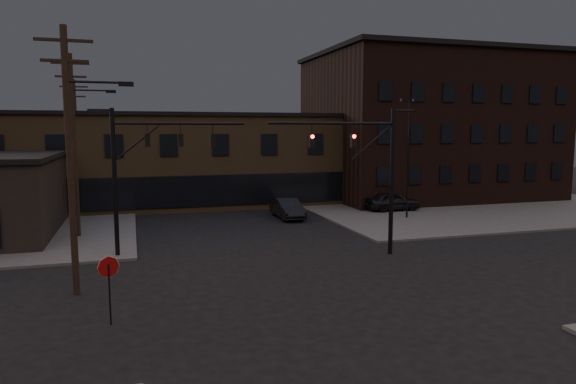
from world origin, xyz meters
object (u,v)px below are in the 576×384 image
at_px(stop_sign, 109,274).
at_px(parked_car_lot_a, 393,201).
at_px(traffic_signal_far, 139,165).
at_px(parked_car_lot_b, 392,193).
at_px(car_crossing, 287,208).
at_px(traffic_signal_near, 373,166).

relative_size(stop_sign, parked_car_lot_a, 0.54).
bearing_deg(traffic_signal_far, parked_car_lot_b, 32.15).
distance_m(stop_sign, car_crossing, 22.82).
relative_size(stop_sign, parked_car_lot_b, 0.49).
relative_size(traffic_signal_far, parked_car_lot_b, 1.57).
height_order(stop_sign, parked_car_lot_b, stop_sign).
bearing_deg(car_crossing, stop_sign, -123.16).
xyz_separation_m(traffic_signal_near, car_crossing, (-1.00, 12.66, -4.15)).
bearing_deg(traffic_signal_far, parked_car_lot_a, 24.82).
distance_m(traffic_signal_near, parked_car_lot_b, 21.36).
bearing_deg(parked_car_lot_a, parked_car_lot_b, -26.86).
relative_size(traffic_signal_near, stop_sign, 3.23).
bearing_deg(parked_car_lot_b, stop_sign, 136.92).
xyz_separation_m(parked_car_lot_a, parked_car_lot_b, (2.64, 5.03, -0.04)).
bearing_deg(traffic_signal_far, traffic_signal_near, -16.17).
bearing_deg(traffic_signal_far, stop_sign, -97.32).
distance_m(parked_car_lot_b, car_crossing, 13.00).
xyz_separation_m(traffic_signal_far, car_crossing, (11.08, 9.16, -4.23)).
bearing_deg(car_crossing, traffic_signal_near, -85.81).
bearing_deg(traffic_signal_far, car_crossing, 39.61).
bearing_deg(parked_car_lot_b, car_crossing, 115.61).
height_order(traffic_signal_far, car_crossing, traffic_signal_far).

